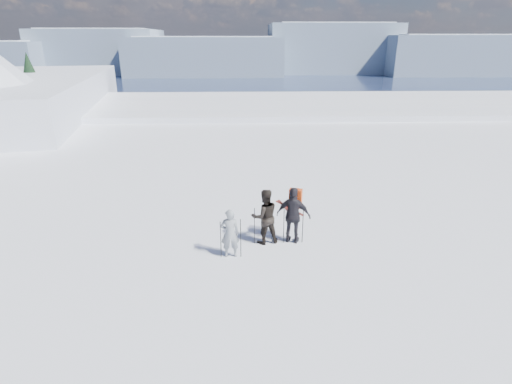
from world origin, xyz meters
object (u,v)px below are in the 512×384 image
Objects in this scene: skis_loose at (288,208)px; skier_grey at (230,233)px; skier_dark at (265,216)px; skier_pack at (293,216)px.

skier_grey is at bearing -120.84° from skis_loose.
skier_dark is 0.92m from skier_pack.
skier_dark is at bearing 18.01° from skier_pack.
skier_grey is 0.92× the size of skis_loose.
skier_pack is (0.92, -0.00, 0.02)m from skier_dark.
skier_grey reaches higher than skis_loose.
skis_loose is (1.06, 2.74, -0.90)m from skier_dark.
skier_pack is at bearing -161.39° from skier_grey.
skier_dark is 3.07m from skis_loose.
skier_grey is 0.82× the size of skier_pack.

